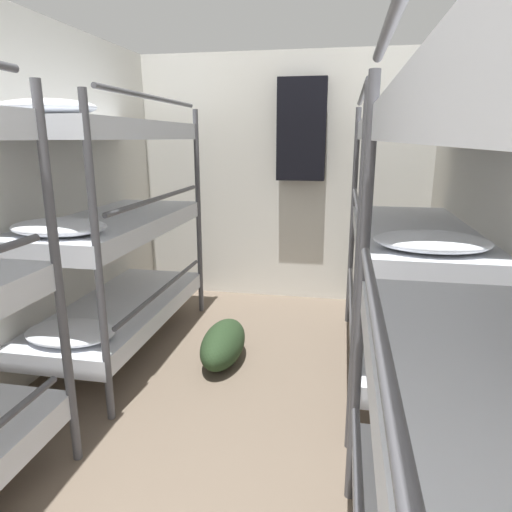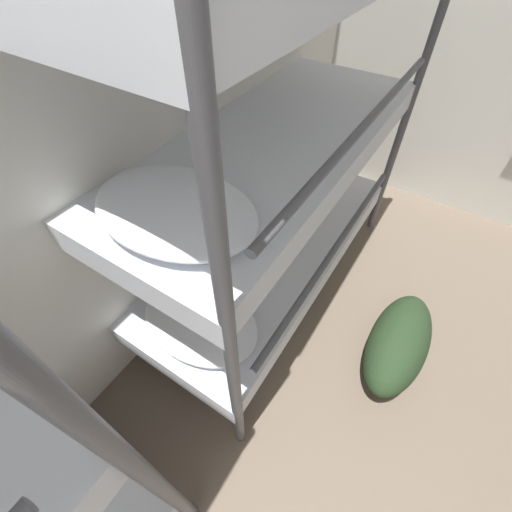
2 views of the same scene
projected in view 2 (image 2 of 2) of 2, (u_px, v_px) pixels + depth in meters
bunk_stack_left_far at (270, 153)px, 1.45m from camera, size 0.73×1.76×1.83m
duffel_bag at (398, 343)px, 1.76m from camera, size 0.29×0.63×0.29m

